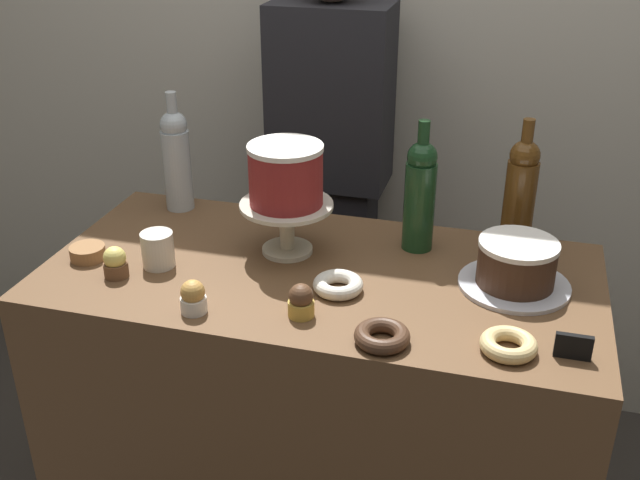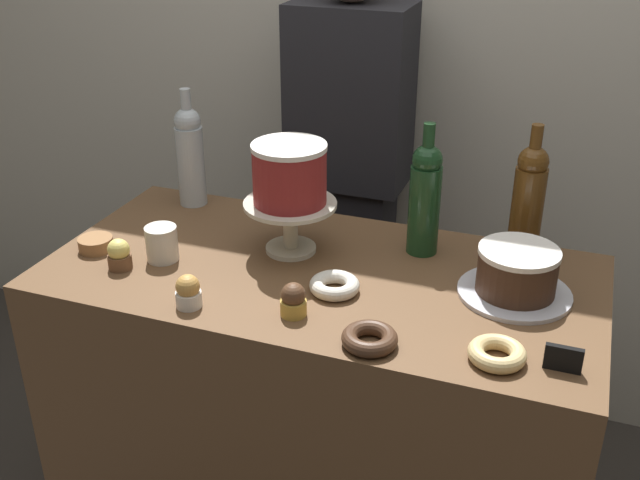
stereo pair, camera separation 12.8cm
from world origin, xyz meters
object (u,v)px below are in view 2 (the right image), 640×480
Objects in this scene: coffee_cup_ceramic at (162,243)px; cookie_stack at (96,244)px; cupcake_lemon at (119,255)px; price_sign_chalkboard at (563,359)px; wine_bottle_clear at (190,154)px; wine_bottle_green at (425,197)px; white_layer_cake at (289,174)px; donut_glazed at (497,354)px; donut_chocolate at (370,338)px; chocolate_round_cake at (517,270)px; cupcake_caramel at (188,292)px; cake_stand_pedestal at (290,218)px; barista_figure at (348,184)px; cupcake_chocolate at (293,300)px; wine_bottle_amber at (528,199)px; donut_sugar at (334,285)px.

cookie_stack is at bearing -175.48° from coffee_cup_ceramic.
cupcake_lemon reaches higher than price_sign_chalkboard.
cookie_stack is at bearing -104.02° from wine_bottle_clear.
wine_bottle_green reaches higher than cookie_stack.
coffee_cup_ceramic is (-0.93, 0.13, 0.02)m from price_sign_chalkboard.
cupcake_lemon is (-0.34, -0.22, -0.17)m from white_layer_cake.
donut_glazed is at bearing -27.08° from wine_bottle_clear.
donut_glazed is 0.24m from donut_chocolate.
wine_bottle_green is 2.91× the size of donut_glazed.
cookie_stack is at bearing 172.78° from donut_glazed.
cookie_stack is (-0.99, -0.14, -0.04)m from chocolate_round_cake.
cupcake_caramel is 0.87× the size of coffee_cup_ceramic.
cupcake_caramel reaches higher than donut_chocolate.
barista_figure reaches higher than cake_stand_pedestal.
cupcake_chocolate is 0.88× the size of cookie_stack.
price_sign_chalkboard is at bearing 2.88° from cupcake_caramel.
barista_figure reaches higher than donut_glazed.
white_layer_cake is at bearing 33.00° from cupcake_lemon.
cupcake_chocolate is at bearing -79.22° from barista_figure.
wine_bottle_amber reaches higher than coffee_cup_ceramic.
price_sign_chalkboard is (0.49, -0.13, 0.01)m from donut_sugar.
wine_bottle_clear is 3.87× the size of cookie_stack.
donut_sugar is (0.17, -0.15, -0.19)m from white_layer_cake.
white_layer_cake is 2.09× the size of coffee_cup_ceramic.
wine_bottle_green is at bearing 62.60° from donut_sugar.
wine_bottle_amber reaches higher than price_sign_chalkboard.
donut_sugar is (-0.13, -0.26, -0.13)m from wine_bottle_green.
cake_stand_pedestal is at bearing 157.24° from price_sign_chalkboard.
price_sign_chalkboard reaches higher than donut_chocolate.
coffee_cup_ceramic is at bearing 4.52° from cookie_stack.
barista_figure is (-0.22, 0.75, -0.08)m from donut_sugar.
cupcake_caramel is (-0.65, -0.29, -0.03)m from chocolate_round_cake.
wine_bottle_green is at bearing 19.87° from cake_stand_pedestal.
wine_bottle_green is at bearing -5.68° from wine_bottle_clear.
donut_glazed is (0.88, -0.07, -0.02)m from cupcake_lemon.
cake_stand_pedestal is 0.57m from wine_bottle_amber.
wine_bottle_amber is 0.87m from coffee_cup_ceramic.
cake_stand_pedestal is 0.33m from wine_bottle_green.
chocolate_round_cake is 0.40m from donut_sugar.
wine_bottle_clear is at bearing 117.85° from cupcake_caramel.
white_layer_cake reaches higher than cupcake_caramel.
coffee_cup_ceramic is at bearing 170.22° from donut_glazed.
white_layer_cake is at bearing -161.00° from wine_bottle_amber.
donut_glazed is at bearing -20.09° from donut_sugar.
white_layer_cake is at bearing 0.00° from cake_stand_pedestal.
cupcake_chocolate is at bearing -42.72° from wine_bottle_clear.
barista_figure is at bearing 94.70° from white_layer_cake.
donut_glazed is at bearing -2.49° from cupcake_chocolate.
cake_stand_pedestal is 0.45m from donut_chocolate.
cookie_stack is (-0.62, -0.01, 0.00)m from donut_sugar.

